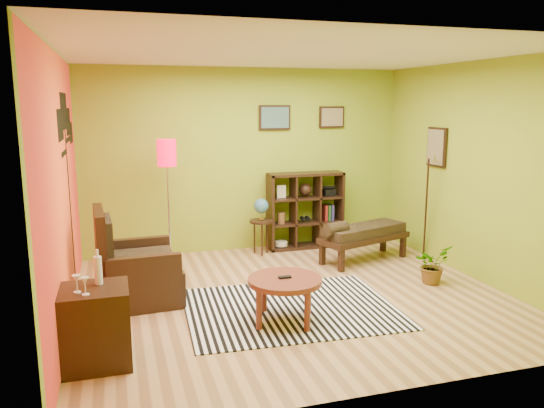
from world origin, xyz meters
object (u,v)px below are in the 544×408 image
object	(u,v)px
globe_table	(261,212)
armchair	(133,273)
cube_shelf	(306,210)
floor_lamp	(167,164)
bench	(362,234)
coffee_table	(285,284)
side_cabinet	(95,326)
potted_plant	(432,268)

from	to	relation	value
globe_table	armchair	bearing A→B (deg)	-143.00
globe_table	cube_shelf	world-z (taller)	cube_shelf
floor_lamp	bench	bearing A→B (deg)	-11.67
armchair	globe_table	xyz separation A→B (m)	(1.94, 1.46, 0.32)
armchair	bench	bearing A→B (deg)	11.88
coffee_table	side_cabinet	size ratio (longest dim) A/B	0.76
globe_table	bench	distance (m)	1.53
globe_table	cube_shelf	xyz separation A→B (m)	(0.79, 0.18, -0.05)
side_cabinet	potted_plant	distance (m)	4.18
floor_lamp	potted_plant	xyz separation A→B (m)	(3.12, -1.68, -1.25)
coffee_table	cube_shelf	world-z (taller)	cube_shelf
coffee_table	cube_shelf	xyz separation A→B (m)	(1.24, 2.71, 0.19)
bench	potted_plant	size ratio (longest dim) A/B	3.01
bench	armchair	bearing A→B (deg)	-168.12
coffee_table	potted_plant	xyz separation A→B (m)	(2.18, 0.62, -0.22)
coffee_table	side_cabinet	world-z (taller)	side_cabinet
coffee_table	armchair	size ratio (longest dim) A/B	0.70
side_cabinet	armchair	bearing A→B (deg)	75.44
potted_plant	coffee_table	bearing A→B (deg)	-164.17
side_cabinet	floor_lamp	size ratio (longest dim) A/B	0.57
armchair	globe_table	bearing A→B (deg)	37.00
side_cabinet	bench	bearing A→B (deg)	30.71
coffee_table	bench	distance (m)	2.47
coffee_table	bench	size ratio (longest dim) A/B	0.52
armchair	bench	size ratio (longest dim) A/B	0.75
cube_shelf	bench	bearing A→B (deg)	-62.26
globe_table	cube_shelf	distance (m)	0.81
side_cabinet	bench	world-z (taller)	side_cabinet
cube_shelf	globe_table	bearing A→B (deg)	-166.96
armchair	cube_shelf	size ratio (longest dim) A/B	0.92
side_cabinet	floor_lamp	world-z (taller)	floor_lamp
armchair	side_cabinet	distance (m)	1.52
armchair	globe_table	world-z (taller)	armchair
floor_lamp	potted_plant	world-z (taller)	floor_lamp
coffee_table	floor_lamp	size ratio (longest dim) A/B	0.43
bench	side_cabinet	bearing A→B (deg)	-149.29
floor_lamp	bench	xyz separation A→B (m)	(2.69, -0.56, -1.03)
coffee_table	globe_table	distance (m)	2.58
globe_table	bench	world-z (taller)	globe_table
floor_lamp	globe_table	size ratio (longest dim) A/B	2.08
coffee_table	floor_lamp	distance (m)	2.69
armchair	floor_lamp	xyz separation A→B (m)	(0.55, 1.24, 1.11)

